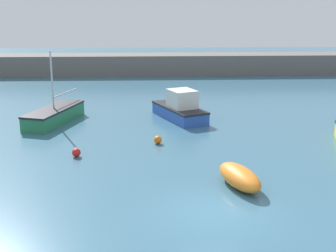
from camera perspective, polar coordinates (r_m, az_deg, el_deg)
ground_plane at (r=17.69m, az=5.68°, el=-10.76°), size 120.00×120.00×0.20m
harbor_breakwater at (r=49.24m, az=0.40°, el=7.56°), size 61.29×3.43×2.04m
sailboat_twin_hulled at (r=30.55m, az=-13.69°, el=1.30°), size 3.24×5.85×4.55m
open_tender_yellow at (r=19.89m, az=8.72°, el=-6.16°), size 2.00×3.16×0.87m
motorboat_with_cabin at (r=30.53m, az=1.51°, el=2.16°), size 3.59×5.10×1.98m
mooring_buoy_red at (r=23.80m, az=-11.11°, el=-3.20°), size 0.44×0.44×0.44m
mooring_buoy_orange at (r=25.43m, az=-1.25°, el=-1.69°), size 0.44×0.44×0.44m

